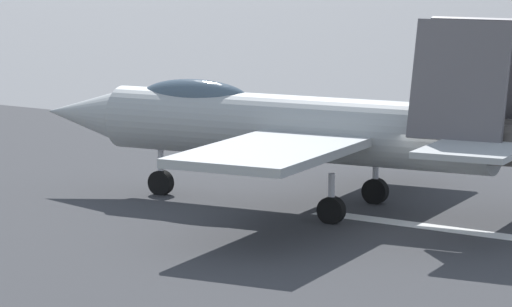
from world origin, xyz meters
TOP-DOWN VIEW (x-y plane):
  - ground_plane at (0.00, 0.00)m, footprint 400.00×400.00m
  - runway_strip at (-0.02, 0.00)m, footprint 240.00×26.00m
  - fighter_jet at (4.82, -0.26)m, footprint 16.32×13.67m
  - crew_person at (15.37, -11.90)m, footprint 0.47×0.61m
  - marker_cone_mid at (11.00, -12.39)m, footprint 0.44×0.44m

SIDE VIEW (x-z plane):
  - ground_plane at x=0.00m, z-range 0.00..0.00m
  - runway_strip at x=-0.02m, z-range 0.00..0.02m
  - marker_cone_mid at x=11.00m, z-range 0.00..0.55m
  - crew_person at x=15.37m, z-range 0.00..1.56m
  - fighter_jet at x=4.82m, z-range -0.39..5.22m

